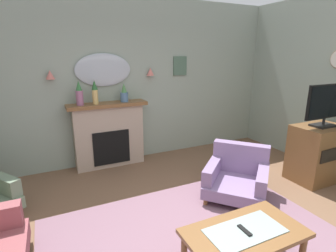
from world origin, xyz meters
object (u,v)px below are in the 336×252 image
(framed_picture, at_px, (180,66))
(fireplace, at_px, (109,135))
(tv_flatscreen, at_px, (327,104))
(mantel_vase_right, at_px, (124,94))
(wall_sconce_left, at_px, (50,75))
(armchair_near_fireplace, at_px, (237,175))
(coffee_table, at_px, (245,236))
(tv_cabinet, at_px, (317,153))
(mantel_vase_left, at_px, (95,92))
(wall_mirror, at_px, (103,70))
(tv_remote, at_px, (245,231))
(wall_sconce_right, at_px, (150,72))
(mantel_vase_centre, at_px, (79,94))

(framed_picture, bearing_deg, fireplace, -174.23)
(tv_flatscreen, bearing_deg, framed_picture, 122.15)
(mantel_vase_right, relative_size, tv_flatscreen, 0.39)
(wall_sconce_left, distance_m, armchair_near_fireplace, 3.25)
(mantel_vase_right, distance_m, coffee_table, 3.08)
(armchair_near_fireplace, distance_m, tv_cabinet, 1.49)
(mantel_vase_left, xyz_separation_m, wall_mirror, (0.20, 0.17, 0.34))
(framed_picture, bearing_deg, tv_cabinet, -57.60)
(fireplace, distance_m, tv_remote, 3.01)
(wall_mirror, xyz_separation_m, wall_sconce_left, (-0.85, -0.05, -0.05))
(wall_sconce_right, xyz_separation_m, armchair_near_fireplace, (0.54, -1.93, -1.35))
(framed_picture, bearing_deg, coffee_table, -107.42)
(wall_mirror, bearing_deg, mantel_vase_centre, -159.30)
(armchair_near_fireplace, relative_size, tv_cabinet, 1.27)
(fireplace, height_order, tv_remote, fireplace)
(wall_sconce_left, bearing_deg, mantel_vase_left, -10.46)
(framed_picture, bearing_deg, armchair_near_fireplace, -93.20)
(fireplace, relative_size, tv_flatscreen, 1.62)
(tv_remote, bearing_deg, mantel_vase_centre, 108.16)
(coffee_table, height_order, armchair_near_fireplace, armchair_near_fireplace)
(mantel_vase_left, distance_m, mantel_vase_right, 0.50)
(wall_mirror, relative_size, tv_remote, 6.00)
(coffee_table, xyz_separation_m, armchair_near_fireplace, (0.86, 1.12, -0.08))
(wall_sconce_right, relative_size, coffee_table, 0.13)
(tv_cabinet, bearing_deg, framed_picture, 122.40)
(tv_remote, bearing_deg, wall_sconce_left, 114.04)
(mantel_vase_left, bearing_deg, tv_flatscreen, -32.94)
(mantel_vase_left, xyz_separation_m, tv_flatscreen, (3.06, -1.98, -0.12))
(tv_remote, relative_size, tv_flatscreen, 0.19)
(mantel_vase_left, bearing_deg, fireplace, 8.06)
(wall_mirror, xyz_separation_m, tv_cabinet, (2.86, -2.13, -1.26))
(tv_cabinet, xyz_separation_m, tv_flatscreen, (0.00, -0.02, 0.80))
(coffee_table, bearing_deg, tv_cabinet, 22.55)
(framed_picture, bearing_deg, wall_sconce_right, -174.73)
(mantel_vase_left, height_order, tv_flatscreen, mantel_vase_left)
(mantel_vase_centre, height_order, wall_sconce_right, wall_sconce_right)
(wall_sconce_right, relative_size, tv_remote, 0.88)
(mantel_vase_left, bearing_deg, armchair_near_fireplace, -48.65)
(wall_mirror, height_order, framed_picture, wall_mirror)
(mantel_vase_centre, xyz_separation_m, wall_sconce_right, (1.30, 0.12, 0.31))
(mantel_vase_centre, bearing_deg, coffee_table, -71.62)
(wall_sconce_left, distance_m, framed_picture, 2.35)
(wall_mirror, relative_size, tv_flatscreen, 1.14)
(framed_picture, xyz_separation_m, armchair_near_fireplace, (-0.11, -1.99, -1.44))
(mantel_vase_centre, relative_size, wall_sconce_right, 2.88)
(wall_sconce_left, bearing_deg, coffee_table, -65.75)
(fireplace, height_order, coffee_table, fireplace)
(tv_flatscreen, bearing_deg, wall_sconce_right, 133.70)
(mantel_vase_right, height_order, tv_flatscreen, tv_flatscreen)
(wall_mirror, height_order, wall_sconce_right, wall_mirror)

